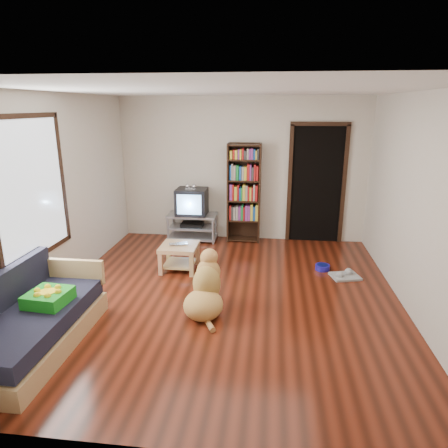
# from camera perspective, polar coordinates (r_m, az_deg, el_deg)

# --- Properties ---
(ground) EXTENTS (5.00, 5.00, 0.00)m
(ground) POSITION_cam_1_polar(r_m,az_deg,el_deg) (5.38, 0.33, -10.30)
(ground) COLOR #602010
(ground) RESTS_ON ground
(ceiling) EXTENTS (5.00, 5.00, 0.00)m
(ceiling) POSITION_cam_1_polar(r_m,az_deg,el_deg) (4.80, 0.39, 18.59)
(ceiling) COLOR white
(ceiling) RESTS_ON ground
(wall_back) EXTENTS (4.50, 0.00, 4.50)m
(wall_back) POSITION_cam_1_polar(r_m,az_deg,el_deg) (7.38, 2.60, 7.72)
(wall_back) COLOR beige
(wall_back) RESTS_ON ground
(wall_front) EXTENTS (4.50, 0.00, 4.50)m
(wall_front) POSITION_cam_1_polar(r_m,az_deg,el_deg) (2.59, -6.07, -9.34)
(wall_front) COLOR beige
(wall_front) RESTS_ON ground
(wall_left) EXTENTS (0.00, 5.00, 5.00)m
(wall_left) POSITION_cam_1_polar(r_m,az_deg,el_deg) (5.64, -23.04, 3.68)
(wall_left) COLOR beige
(wall_left) RESTS_ON ground
(wall_right) EXTENTS (0.00, 5.00, 5.00)m
(wall_right) POSITION_cam_1_polar(r_m,az_deg,el_deg) (5.19, 25.91, 2.30)
(wall_right) COLOR beige
(wall_right) RESTS_ON ground
(green_cushion) EXTENTS (0.44, 0.44, 0.13)m
(green_cushion) POSITION_cam_1_polar(r_m,az_deg,el_deg) (4.66, -23.79, -9.59)
(green_cushion) COLOR green
(green_cushion) RESTS_ON sofa
(laptop) EXTENTS (0.33, 0.26, 0.02)m
(laptop) POSITION_cam_1_polar(r_m,az_deg,el_deg) (6.07, -6.50, -2.99)
(laptop) COLOR silver
(laptop) RESTS_ON coffee_table
(dog_bowl) EXTENTS (0.22, 0.22, 0.08)m
(dog_bowl) POSITION_cam_1_polar(r_m,az_deg,el_deg) (6.36, 13.88, -6.02)
(dog_bowl) COLOR #1D169B
(dog_bowl) RESTS_ON ground
(grey_rag) EXTENTS (0.47, 0.41, 0.03)m
(grey_rag) POSITION_cam_1_polar(r_m,az_deg,el_deg) (6.19, 16.90, -7.16)
(grey_rag) COLOR #9B9B9B
(grey_rag) RESTS_ON ground
(window) EXTENTS (0.03, 1.46, 1.70)m
(window) POSITION_cam_1_polar(r_m,az_deg,el_deg) (5.18, -25.81, 4.56)
(window) COLOR white
(window) RESTS_ON wall_left
(doorway) EXTENTS (1.03, 0.05, 2.19)m
(doorway) POSITION_cam_1_polar(r_m,az_deg,el_deg) (7.41, 13.09, 5.93)
(doorway) COLOR black
(doorway) RESTS_ON wall_back
(tv_stand) EXTENTS (0.90, 0.45, 0.50)m
(tv_stand) POSITION_cam_1_polar(r_m,az_deg,el_deg) (7.48, -4.54, -0.29)
(tv_stand) COLOR #99999E
(tv_stand) RESTS_ON ground
(crt_tv) EXTENTS (0.55, 0.52, 0.58)m
(crt_tv) POSITION_cam_1_polar(r_m,az_deg,el_deg) (7.38, -4.59, 3.28)
(crt_tv) COLOR black
(crt_tv) RESTS_ON tv_stand
(bookshelf) EXTENTS (0.60, 0.30, 1.80)m
(bookshelf) POSITION_cam_1_polar(r_m,az_deg,el_deg) (7.27, 2.87, 5.19)
(bookshelf) COLOR black
(bookshelf) RESTS_ON ground
(sofa) EXTENTS (0.80, 1.80, 0.80)m
(sofa) POSITION_cam_1_polar(r_m,az_deg,el_deg) (4.69, -25.85, -12.77)
(sofa) COLOR tan
(sofa) RESTS_ON ground
(coffee_table) EXTENTS (0.55, 0.55, 0.40)m
(coffee_table) POSITION_cam_1_polar(r_m,az_deg,el_deg) (6.14, -6.40, -4.06)
(coffee_table) COLOR tan
(coffee_table) RESTS_ON ground
(dog) EXTENTS (0.51, 0.93, 0.76)m
(dog) POSITION_cam_1_polar(r_m,az_deg,el_deg) (4.92, -2.62, -9.39)
(dog) COLOR tan
(dog) RESTS_ON ground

